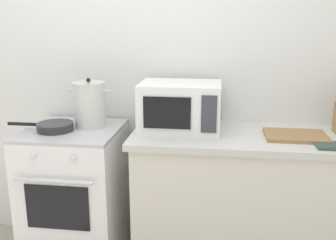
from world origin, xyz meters
name	(u,v)px	position (x,y,z in m)	size (l,w,h in m)	color
back_wall	(179,72)	(0.30, 0.97, 1.25)	(4.40, 0.10, 2.50)	silver
lower_cabinet_right	(266,208)	(0.90, 0.62, 0.44)	(1.64, 0.56, 0.88)	beige
countertop_right	(271,139)	(0.90, 0.62, 0.90)	(1.70, 0.60, 0.04)	beige
stove	(76,195)	(-0.35, 0.60, 0.46)	(0.60, 0.64, 0.92)	white
stock_pot	(90,104)	(-0.25, 0.68, 1.07)	(0.29, 0.21, 0.32)	silver
frying_pan	(54,127)	(-0.45, 0.55, 0.95)	(0.43, 0.23, 0.05)	#28282B
microwave	(180,106)	(0.34, 0.68, 1.07)	(0.50, 0.37, 0.30)	white
cutting_board	(296,136)	(1.04, 0.60, 0.93)	(0.36, 0.26, 0.02)	#997047
oven_mitt	(333,146)	(1.21, 0.44, 0.93)	(0.18, 0.14, 0.02)	#384C42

